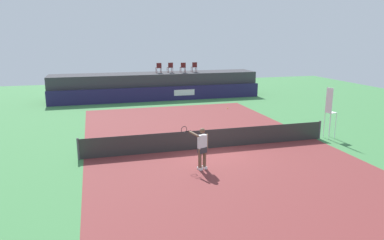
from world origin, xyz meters
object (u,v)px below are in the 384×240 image
(spectator_chair_far_left, at_px, (159,67))
(spectator_chair_right, at_px, (194,67))
(spectator_chair_center, at_px, (183,67))
(net_post_near, at_px, (78,149))
(umpire_chair, at_px, (330,110))
(net_post_far, at_px, (320,130))
(tennis_player, at_px, (202,147))
(spectator_chair_left, at_px, (170,67))
(tennis_ball, at_px, (228,108))

(spectator_chair_far_left, distance_m, spectator_chair_right, 3.21)
(spectator_chair_center, height_order, net_post_near, spectator_chair_center)
(spectator_chair_right, bearing_deg, umpire_chair, -77.99)
(spectator_chair_far_left, bearing_deg, net_post_far, -68.70)
(spectator_chair_center, bearing_deg, spectator_chair_far_left, 173.78)
(spectator_chair_far_left, height_order, tennis_player, spectator_chair_far_left)
(spectator_chair_far_left, distance_m, spectator_chair_left, 1.04)
(spectator_chair_right, bearing_deg, spectator_chair_center, -172.84)
(spectator_chair_far_left, relative_size, spectator_chair_center, 1.00)
(spectator_chair_center, xyz_separation_m, net_post_near, (-8.61, -14.96, -2.19))
(spectator_chair_center, distance_m, net_post_near, 17.40)
(net_post_near, bearing_deg, spectator_chair_center, 60.07)
(tennis_player, distance_m, tennis_ball, 12.88)
(spectator_chair_far_left, height_order, spectator_chair_center, same)
(spectator_chair_right, height_order, net_post_near, spectator_chair_right)
(spectator_chair_left, distance_m, net_post_near, 17.15)
(spectator_chair_left, relative_size, umpire_chair, 0.32)
(spectator_chair_left, height_order, net_post_far, spectator_chair_left)
(spectator_chair_left, bearing_deg, net_post_near, -116.23)
(spectator_chair_left, xyz_separation_m, net_post_far, (4.88, -15.26, -2.19))
(tennis_player, height_order, tennis_ball, tennis_player)
(spectator_chair_far_left, relative_size, spectator_chair_left, 1.00)
(spectator_chair_center, bearing_deg, tennis_player, -101.71)
(spectator_chair_center, distance_m, umpire_chair, 15.62)
(spectator_chair_far_left, height_order, spectator_chair_right, same)
(spectator_chair_left, distance_m, spectator_chair_right, 2.18)
(tennis_player, bearing_deg, spectator_chair_right, 75.07)
(spectator_chair_center, relative_size, tennis_player, 0.50)
(tennis_player, bearing_deg, net_post_far, 19.22)
(spectator_chair_left, relative_size, tennis_player, 0.50)
(spectator_chair_far_left, bearing_deg, umpire_chair, -67.10)
(net_post_far, bearing_deg, tennis_player, -160.78)
(spectator_chair_right, height_order, umpire_chair, spectator_chair_right)
(net_post_near, bearing_deg, umpire_chair, -0.09)
(umpire_chair, distance_m, net_post_far, 1.20)
(umpire_chair, bearing_deg, tennis_player, -162.05)
(spectator_chair_center, distance_m, net_post_far, 15.58)
(tennis_ball, bearing_deg, spectator_chair_right, 98.36)
(spectator_chair_left, relative_size, net_post_near, 0.89)
(spectator_chair_right, xyz_separation_m, umpire_chair, (3.21, -15.11, -1.11))
(spectator_chair_center, bearing_deg, umpire_chair, -74.01)
(net_post_far, bearing_deg, net_post_near, 180.00)
(net_post_near, xyz_separation_m, tennis_player, (4.98, -2.59, 0.46))
(spectator_chair_right, relative_size, tennis_player, 0.50)
(spectator_chair_left, bearing_deg, spectator_chair_far_left, -176.19)
(spectator_chair_left, bearing_deg, spectator_chair_right, -4.38)
(tennis_ball, bearing_deg, spectator_chair_far_left, 123.47)
(spectator_chair_far_left, relative_size, net_post_far, 0.89)
(spectator_chair_left, distance_m, umpire_chair, 16.24)
(umpire_chair, relative_size, net_post_near, 2.76)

